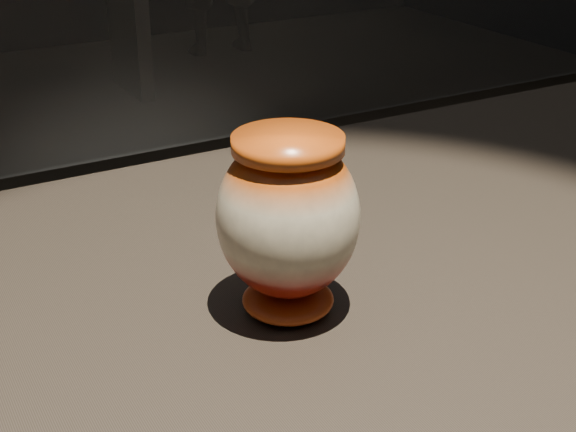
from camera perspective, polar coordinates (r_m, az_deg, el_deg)
name	(u,v)px	position (r m, az deg, el deg)	size (l,w,h in m)	color
main_vase	(288,219)	(0.80, 0.00, -0.23)	(0.15, 0.15, 0.19)	maroon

